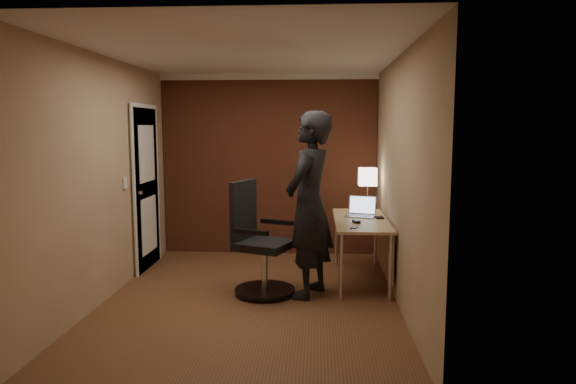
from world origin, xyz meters
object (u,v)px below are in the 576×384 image
Objects in this scene: desk_lamp at (368,177)px; person at (309,205)px; desk at (367,230)px; mouse at (356,222)px; phone at (354,227)px; laptop at (361,211)px; office_chair at (258,246)px; wallet at (379,217)px.

desk_lamp is 0.28× the size of person.
desk_lamp is at bearing 84.84° from desk.
mouse is 0.87× the size of phone.
person is at bearing -128.48° from laptop.
person reaches higher than mouse.
desk is at bearing 151.90° from person.
person reaches higher than phone.
phone is at bearing -101.73° from desk_lamp.
desk is 1.27× the size of office_chair.
mouse is at bearing 96.27° from phone.
mouse reaches higher than desk.
mouse is (-0.14, -0.26, 0.14)m from desk.
wallet is (0.08, -0.61, -0.41)m from desk_lamp.
office_chair reaches higher than phone.
desk is at bearing 23.61° from office_chair.
mouse is at bearing -100.83° from laptop.
desk_lamp is 0.58m from laptop.
mouse is at bearing -133.10° from wallet.
office_chair reaches higher than wallet.
desk_lamp is 0.74m from wallet.
person is (-0.80, -0.60, 0.23)m from wallet.
office_chair reaches higher than desk.
person is at bearing -169.43° from mouse.
phone is 0.06× the size of person.
phone is at bearing -109.45° from desk.
desk is 13.04× the size of phone.
person is at bearing -143.21° from wallet.
office_chair is at bearing -136.78° from desk_lamp.
phone is at bearing 114.42° from person.
phone is (-0.19, -0.53, 0.13)m from desk.
person is (-0.60, -0.76, 0.18)m from laptop.
mouse is 0.28m from phone.
wallet is at bearing -39.31° from laptop.
desk_lamp reaches higher than phone.
person is at bearing -2.98° from office_chair.
phone is at bearing -118.62° from mouse.
desk is 2.80× the size of desk_lamp.
laptop is 1.38m from office_chair.
mouse is at bearing 141.54° from person.
person is (-0.66, -0.55, 0.37)m from desk.
wallet is (0.20, -0.16, -0.05)m from laptop.
desk_lamp is 4.65× the size of phone.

